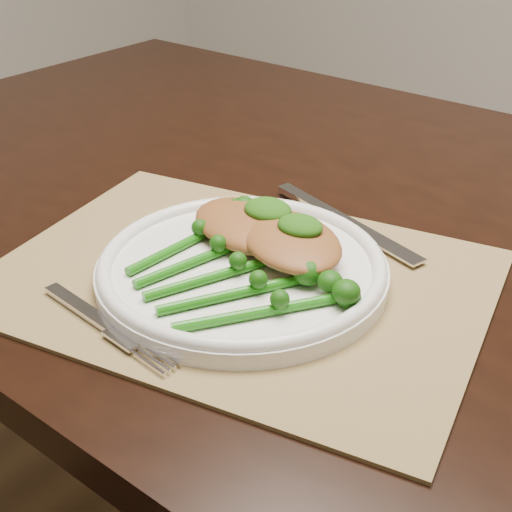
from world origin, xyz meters
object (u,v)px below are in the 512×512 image
Objects in this scene: dinner_plate at (242,267)px; dining_table at (341,443)px; placemat at (239,279)px; chicken_fillet_left at (253,225)px; broccolini_bundle at (217,276)px.

dining_table is at bearing 87.19° from dinner_plate.
dining_table is 0.43m from placemat.
chicken_fillet_left is at bearing -102.60° from dining_table.
chicken_fillet_left is 0.09m from broccolini_bundle.
chicken_fillet_left is at bearing 101.19° from placemat.
chicken_fillet_left is (-0.02, 0.05, 0.03)m from placemat.
placemat is at bearing -94.13° from dining_table.
dining_table is 6.94× the size of broccolini_bundle.
dinner_plate is (0.00, -0.00, 0.02)m from placemat.
placemat is 1.66× the size of dinner_plate.
dining_table is at bearing 73.82° from placemat.
chicken_fillet_left reaches higher than dining_table.
dinner_plate is 2.00× the size of chicken_fillet_left.
dining_table is 11.22× the size of chicken_fillet_left.
chicken_fillet_left reaches higher than broccolini_bundle.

